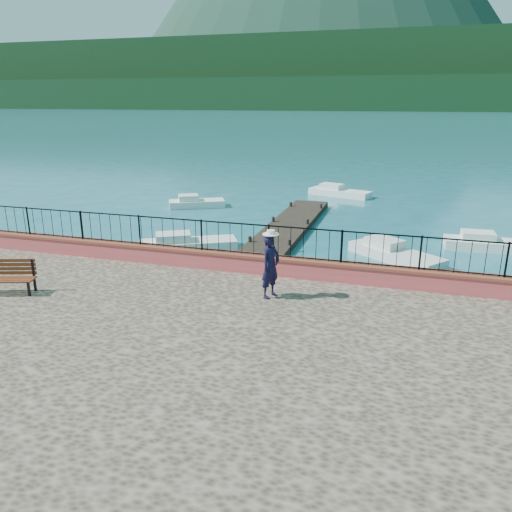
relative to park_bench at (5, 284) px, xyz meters
The scene contains 14 objects.
ground 7.03m from the park_bench, ahead, with size 2000.00×2000.00×0.00m, color #19596B.
parapet 7.80m from the park_bench, 28.24° to the left, with size 28.00×0.46×0.58m, color #CA4C49.
railing 7.84m from the park_bench, 28.24° to the left, with size 27.00×0.05×0.95m, color black.
dock 13.01m from the park_bench, 67.89° to the left, with size 2.00×16.00×0.30m, color #2D231C.
far_forest 300.16m from the park_bench, 88.69° to the left, with size 900.00×60.00×18.00m, color black.
foothills 360.64m from the park_bench, 88.91° to the left, with size 900.00×120.00×44.00m, color black.
park_bench is the anchor object (origin of this frame).
person 7.39m from the park_bench, 14.89° to the left, with size 0.64×0.42×1.76m, color black.
hat 7.53m from the park_bench, 14.89° to the left, with size 0.44×0.44×0.12m, color white.
boat_0 9.18m from the park_bench, 81.04° to the left, with size 4.23×1.30×0.80m, color silver.
boat_1 14.45m from the park_bench, 44.65° to the left, with size 4.15×1.30×0.80m, color silver.
boat_2 19.24m from the park_bench, 42.15° to the left, with size 3.91×1.30×0.80m, color silver.
boat_3 17.64m from the park_bench, 95.99° to the left, with size 3.35×1.30×0.80m, color silver.
boat_4 24.57m from the park_bench, 75.65° to the left, with size 4.22×1.30×0.80m, color white.
Camera 1 is at (3.56, -10.34, 6.38)m, focal length 35.00 mm.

